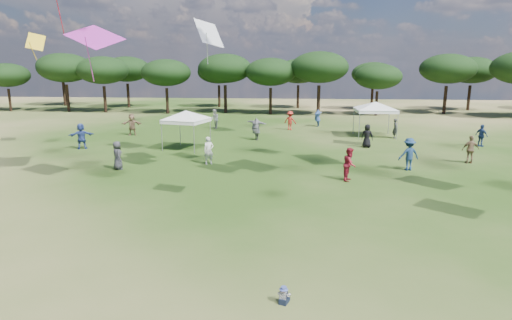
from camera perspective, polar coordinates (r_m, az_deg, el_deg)
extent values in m
cylinder|color=black|center=(65.31, -29.99, 6.94)|extent=(0.33, 0.33, 2.92)
ellipsoid|color=black|center=(65.17, -30.30, 9.74)|extent=(5.67, 5.67, 3.06)
cylinder|color=black|center=(61.27, -23.81, 7.56)|extent=(0.40, 0.40, 3.49)
ellipsoid|color=black|center=(61.13, -24.13, 11.14)|extent=(6.79, 6.79, 3.66)
cylinder|color=black|center=(58.72, -19.50, 7.64)|extent=(0.38, 0.38, 3.32)
ellipsoid|color=black|center=(58.57, -19.76, 11.20)|extent=(6.44, 6.44, 3.47)
cylinder|color=black|center=(55.09, -11.75, 7.73)|extent=(0.36, 0.36, 3.14)
ellipsoid|color=black|center=(54.92, -11.91, 11.32)|extent=(6.11, 6.11, 3.29)
cylinder|color=black|center=(54.93, -4.10, 8.11)|extent=(0.40, 0.40, 3.46)
ellipsoid|color=black|center=(54.78, -4.16, 12.09)|extent=(6.73, 6.73, 3.63)
cylinder|color=black|center=(53.14, 1.95, 7.85)|extent=(0.37, 0.37, 3.21)
ellipsoid|color=black|center=(52.97, 1.98, 11.66)|extent=(6.24, 6.24, 3.36)
cylinder|color=black|center=(52.66, 8.33, 7.87)|extent=(0.41, 0.41, 3.56)
ellipsoid|color=black|center=(52.50, 8.47, 12.14)|extent=(6.91, 6.91, 3.73)
cylinder|color=black|center=(53.83, 15.75, 7.28)|extent=(0.33, 0.33, 2.88)
ellipsoid|color=black|center=(53.66, 15.96, 10.65)|extent=(5.60, 5.60, 3.02)
cylinder|color=black|center=(58.39, 23.89, 7.33)|extent=(0.39, 0.39, 3.44)
ellipsoid|color=black|center=(58.24, 24.22, 11.04)|extent=(6.69, 6.69, 3.60)
cylinder|color=black|center=(70.92, -24.20, 8.11)|extent=(0.41, 0.41, 3.62)
ellipsoid|color=black|center=(70.80, -24.49, 11.32)|extent=(7.03, 7.03, 3.79)
cylinder|color=black|center=(64.53, -16.66, 8.23)|extent=(0.39, 0.39, 3.37)
ellipsoid|color=black|center=(64.39, -16.87, 11.52)|extent=(6.54, 6.54, 3.53)
cylinder|color=black|center=(62.68, -4.93, 8.48)|extent=(0.36, 0.36, 3.11)
ellipsoid|color=black|center=(62.54, -4.99, 11.61)|extent=(6.05, 6.05, 3.26)
cylinder|color=black|center=(60.92, 5.61, 8.39)|extent=(0.37, 0.37, 3.20)
ellipsoid|color=black|center=(60.78, 5.69, 11.70)|extent=(6.21, 6.21, 3.35)
cylinder|color=black|center=(60.65, 15.20, 7.90)|extent=(0.34, 0.34, 2.99)
ellipsoid|color=black|center=(60.49, 15.38, 11.01)|extent=(5.81, 5.81, 3.13)
cylinder|color=black|center=(64.45, 26.51, 7.42)|extent=(0.38, 0.38, 3.31)
ellipsoid|color=black|center=(64.31, 26.83, 10.65)|extent=(6.43, 6.43, 3.47)
cylinder|color=gray|center=(30.70, -12.45, 3.11)|extent=(0.06, 0.06, 2.10)
cylinder|color=gray|center=(29.43, -8.26, 2.87)|extent=(0.06, 0.06, 2.10)
cylinder|color=gray|center=(32.84, -10.10, 3.80)|extent=(0.06, 0.06, 2.10)
cylinder|color=gray|center=(31.66, -6.11, 3.61)|extent=(0.06, 0.06, 2.10)
cube|color=white|center=(30.99, -9.29, 5.19)|extent=(3.29, 3.29, 0.25)
pyramid|color=white|center=(30.91, -9.34, 6.53)|extent=(5.30, 5.30, 0.60)
cylinder|color=gray|center=(35.82, 13.60, 4.49)|extent=(0.06, 0.06, 2.26)
cylinder|color=gray|center=(36.44, 18.33, 4.34)|extent=(0.06, 0.06, 2.26)
cylinder|color=gray|center=(38.80, 12.89, 5.12)|extent=(0.06, 0.06, 2.26)
cylinder|color=gray|center=(39.37, 17.28, 4.97)|extent=(0.06, 0.06, 2.26)
cube|color=white|center=(37.46, 15.62, 6.39)|extent=(3.26, 3.26, 0.25)
pyramid|color=white|center=(37.39, 15.69, 7.49)|extent=(6.52, 6.52, 0.60)
cube|color=black|center=(11.41, 3.69, -18.25)|extent=(0.25, 0.25, 0.15)
cube|color=black|center=(11.57, 3.60, -18.00)|extent=(0.12, 0.19, 0.08)
cube|color=black|center=(11.53, 4.27, -18.12)|extent=(0.12, 0.19, 0.08)
cube|color=white|center=(11.33, 3.70, -17.52)|extent=(0.22, 0.19, 0.20)
cylinder|color=white|center=(11.41, 3.19, -17.28)|extent=(0.12, 0.20, 0.12)
cylinder|color=white|center=(11.34, 4.41, -17.50)|extent=(0.12, 0.20, 0.12)
sphere|color=#E0B293|center=(11.26, 3.71, -16.92)|extent=(0.14, 0.14, 0.14)
cone|color=#5564C7|center=(11.24, 3.71, -16.78)|extent=(0.23, 0.23, 0.02)
cylinder|color=#5564C7|center=(11.23, 3.72, -16.64)|extent=(0.15, 0.15, 0.06)
imported|color=brown|center=(38.42, -16.22, 4.58)|extent=(1.80, 0.76, 1.88)
imported|color=brown|center=(29.31, 26.70, 1.26)|extent=(1.04, 0.47, 1.74)
imported|color=black|center=(32.38, 14.59, 3.13)|extent=(0.98, 0.80, 1.72)
imported|color=#AA241C|center=(40.11, 4.58, 5.27)|extent=(1.30, 1.00, 1.77)
imported|color=navy|center=(42.77, 8.20, 5.58)|extent=(1.26, 2.14, 1.69)
imported|color=navy|center=(25.95, 19.71, 0.73)|extent=(1.36, 1.00, 1.89)
imported|color=#313036|center=(25.95, -17.98, 0.59)|extent=(0.88, 0.96, 1.65)
imported|color=navy|center=(35.84, 27.86, 2.90)|extent=(0.85, 1.04, 1.65)
imported|color=#2A2C2F|center=(37.23, 18.06, 4.02)|extent=(0.42, 0.61, 1.62)
imported|color=maroon|center=(22.77, 12.39, -0.56)|extent=(0.89, 1.01, 1.75)
imported|color=navy|center=(33.25, -22.27, 2.97)|extent=(1.80, 1.30, 1.88)
imported|color=#545359|center=(34.48, 0.00, 4.15)|extent=(2.06, 1.92, 1.80)
imported|color=beige|center=(26.13, -6.32, 1.26)|extent=(0.74, 0.65, 1.69)
imported|color=#B8B6AE|center=(40.94, -5.54, 5.46)|extent=(1.04, 1.13, 1.86)
plane|color=gold|center=(33.96, -27.32, 13.85)|extent=(1.43, 1.53, 1.36)
plane|color=#AA2A9E|center=(21.42, -20.69, 15.11)|extent=(3.02, 2.71, 1.41)
plane|color=silver|center=(23.81, -6.30, 16.48)|extent=(1.93, 2.25, 1.62)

